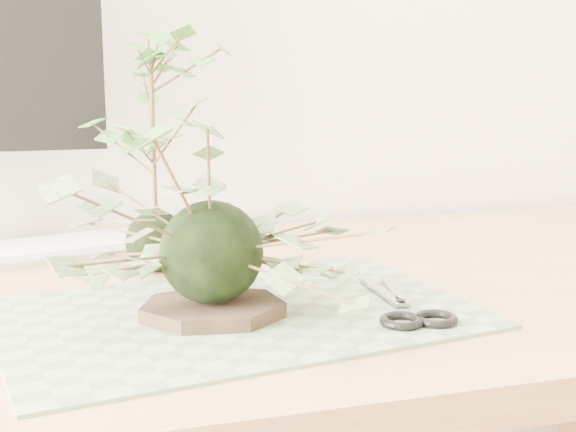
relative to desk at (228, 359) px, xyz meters
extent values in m
cube|color=tan|center=(0.00, 0.00, 0.07)|extent=(1.60, 0.70, 0.04)
cube|color=#5E7758|center=(-0.01, -0.11, 0.09)|extent=(0.52, 0.39, 0.00)
cylinder|color=black|center=(-0.04, -0.11, 0.10)|extent=(0.17, 0.17, 0.01)
sphere|color=black|center=(-0.04, -0.11, 0.16)|extent=(0.11, 0.11, 0.11)
sphere|color=black|center=(-0.07, 0.10, 0.13)|extent=(0.08, 0.08, 0.08)
cylinder|color=#4E351D|center=(-0.07, 0.10, 0.24)|extent=(0.01, 0.01, 0.19)
cube|color=#B7B7C1|center=(-0.08, 0.26, 0.09)|extent=(0.45, 0.22, 0.01)
cube|color=white|center=(-0.08, 0.26, 0.10)|extent=(0.41, 0.19, 0.01)
cube|color=gray|center=(0.15, -0.09, 0.09)|extent=(0.01, 0.11, 0.00)
cube|color=gray|center=(0.17, -0.09, 0.09)|extent=(0.04, 0.11, 0.00)
torus|color=black|center=(0.14, -0.20, 0.10)|extent=(0.05, 0.05, 0.01)
torus|color=black|center=(0.18, -0.20, 0.10)|extent=(0.05, 0.05, 0.01)
camera|label=1|loc=(-0.19, -0.89, 0.35)|focal=50.00mm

